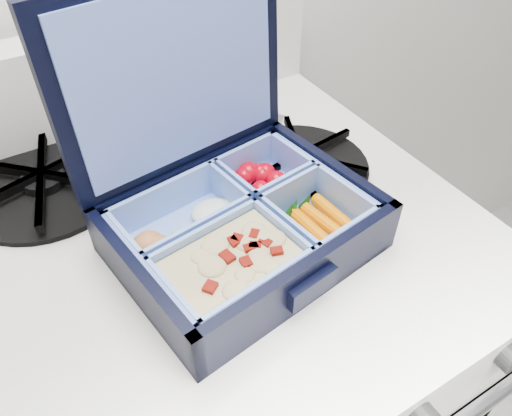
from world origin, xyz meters
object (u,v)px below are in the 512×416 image
fork (257,152)px  bento_box (243,228)px  stove (224,395)px  burner_grate (299,160)px

fork → bento_box: bearing=-75.1°
stove → fork: size_ratio=5.00×
bento_box → burner_grate: bento_box is taller
stove → bento_box: 0.44m
stove → burner_grate: size_ratio=4.79×
fork → burner_grate: bearing=-9.5°
burner_grate → fork: bearing=119.7°
bento_box → fork: bento_box is taller
stove → burner_grate: bearing=9.1°
fork → stove: bearing=-94.9°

